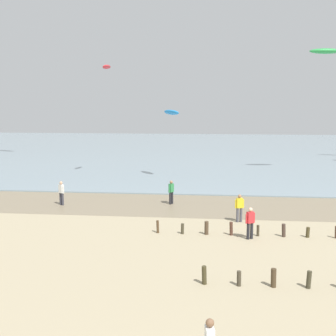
{
  "coord_description": "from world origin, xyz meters",
  "views": [
    {
      "loc": [
        1.07,
        -7.18,
        7.08
      ],
      "look_at": [
        -0.93,
        11.75,
        4.27
      ],
      "focal_mm": 46.23,
      "sensor_mm": 36.0,
      "label": 1
    }
  ],
  "objects": [
    {
      "name": "person_right_flank",
      "position": [
        2.69,
        18.64,
        0.92
      ],
      "size": [
        0.55,
        0.31,
        1.71
      ],
      "color": "#4C4C56",
      "rests_on": "ground"
    },
    {
      "name": "kite_aloft_1",
      "position": [
        -9.08,
        33.7,
        10.59
      ],
      "size": [
        0.75,
        1.92,
        0.51
      ],
      "primitive_type": "ellipsoid",
      "rotation": [
        0.4,
        0.0,
        4.67
      ],
      "color": "red"
    },
    {
      "name": "person_by_waterline",
      "position": [
        -9.59,
        21.84,
        0.92
      ],
      "size": [
        0.5,
        0.38,
        1.71
      ],
      "color": "#383842",
      "rests_on": "ground"
    },
    {
      "name": "kite_aloft_5",
      "position": [
        11.87,
        37.75,
        12.25
      ],
      "size": [
        3.3,
        1.42,
        0.54
      ],
      "primitive_type": "ellipsoid",
      "rotation": [
        0.03,
        0.0,
        3.26
      ],
      "color": "green"
    },
    {
      "name": "wet_sand_strip",
      "position": [
        0.0,
        22.64,
        0.0
      ],
      "size": [
        120.0,
        6.93,
        0.01
      ],
      "primitive_type": "cube",
      "color": "#84755B",
      "rests_on": "ground"
    },
    {
      "name": "groyne_far",
      "position": [
        7.5,
        15.87,
        0.34
      ],
      "size": [
        19.35,
        0.32,
        0.78
      ],
      "color": "#4D3924",
      "rests_on": "ground"
    },
    {
      "name": "kite_aloft_8",
      "position": [
        -2.88,
        33.33,
        6.35
      ],
      "size": [
        2.14,
        2.5,
        0.68
      ],
      "primitive_type": "ellipsoid",
      "rotation": [
        0.43,
        0.0,
        2.19
      ],
      "color": "#2384D1"
    },
    {
      "name": "sea",
      "position": [
        0.0,
        61.11,
        0.05
      ],
      "size": [
        160.0,
        70.0,
        0.1
      ],
      "primitive_type": "cube",
      "color": "#7F939E",
      "rests_on": "ground"
    },
    {
      "name": "person_left_flank",
      "position": [
        3.06,
        15.31,
        0.92
      ],
      "size": [
        0.51,
        0.36,
        1.71
      ],
      "color": "#232328",
      "rests_on": "ground"
    },
    {
      "name": "person_nearest_camera",
      "position": [
        -1.88,
        22.97,
        0.92
      ],
      "size": [
        0.38,
        0.49,
        1.71
      ],
      "color": "#232328",
      "rests_on": "ground"
    }
  ]
}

